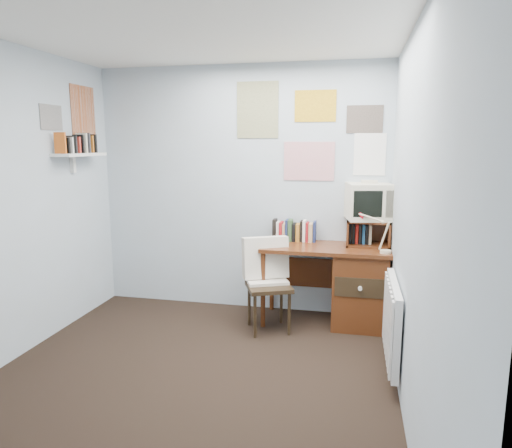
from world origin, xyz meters
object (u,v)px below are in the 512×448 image
(tv_riser, at_px, (368,233))
(desk_chair, at_px, (269,287))
(desk, at_px, (353,284))
(radiator, at_px, (392,321))
(wall_shelf, at_px, (80,155))
(desk_lamp, at_px, (386,233))
(crt_tv, at_px, (369,200))

(tv_riser, bearing_deg, desk_chair, -154.81)
(desk, bearing_deg, radiator, -72.76)
(wall_shelf, bearing_deg, desk, 8.40)
(desk_lamp, bearing_deg, crt_tv, 104.13)
(desk_chair, distance_m, desk_lamp, 1.17)
(desk_chair, xyz_separation_m, radiator, (1.05, -0.62, 0.00))
(desk, relative_size, wall_shelf, 1.94)
(desk_lamp, distance_m, tv_riser, 0.32)
(radiator, bearing_deg, wall_shelf, 169.11)
(crt_tv, relative_size, radiator, 0.50)
(desk_chair, bearing_deg, crt_tv, 3.44)
(desk_lamp, height_order, wall_shelf, wall_shelf)
(radiator, relative_size, wall_shelf, 1.29)
(wall_shelf, bearing_deg, tv_riser, 10.32)
(desk_lamp, distance_m, radiator, 0.92)
(radiator, bearing_deg, desk, 107.24)
(desk_chair, distance_m, tv_riser, 1.08)
(tv_riser, relative_size, radiator, 0.50)
(desk_lamp, bearing_deg, desk_chair, 174.09)
(crt_tv, bearing_deg, desk, -141.90)
(desk_lamp, height_order, tv_riser, desk_lamp)
(radiator, bearing_deg, desk_chair, 149.30)
(crt_tv, bearing_deg, desk_chair, -164.80)
(radiator, height_order, wall_shelf, wall_shelf)
(radiator, bearing_deg, tv_riser, 99.28)
(desk, relative_size, desk_chair, 1.44)
(desk_lamp, bearing_deg, wall_shelf, 170.96)
(desk_lamp, xyz_separation_m, tv_riser, (-0.15, 0.28, -0.06))
(desk, height_order, crt_tv, crt_tv)
(desk_chair, xyz_separation_m, crt_tv, (0.88, 0.44, 0.78))
(tv_riser, height_order, wall_shelf, wall_shelf)
(tv_riser, bearing_deg, radiator, -80.72)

